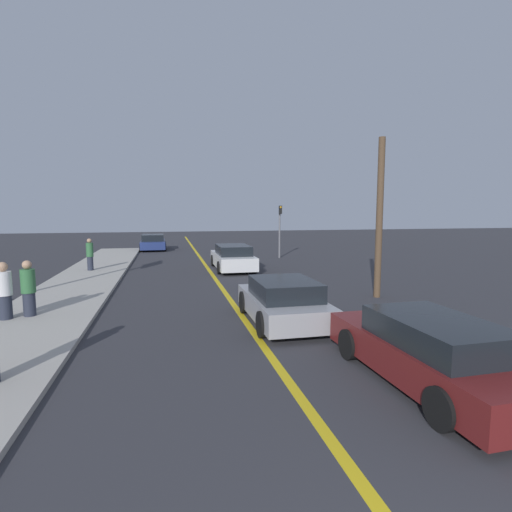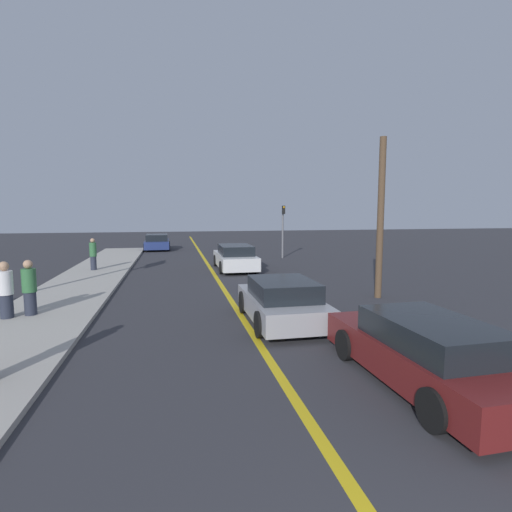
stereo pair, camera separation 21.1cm
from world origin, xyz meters
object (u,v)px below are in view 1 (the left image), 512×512
(car_far_distant, at_px, (233,258))
(car_parked_left_lot, at_px, (153,242))
(traffic_light, at_px, (280,225))
(pedestrian_mid_group, at_px, (4,291))
(pedestrian_far_standing, at_px, (28,289))
(car_near_right_lane, at_px, (429,351))
(utility_pole, at_px, (379,219))
(car_ahead_center, at_px, (283,301))
(pedestrian_by_sign, at_px, (90,254))

(car_far_distant, relative_size, car_parked_left_lot, 1.17)
(car_parked_left_lot, xyz_separation_m, traffic_light, (8.47, -7.41, 1.57))
(pedestrian_mid_group, bearing_deg, pedestrian_far_standing, 23.40)
(car_near_right_lane, bearing_deg, pedestrian_far_standing, 141.89)
(car_near_right_lane, height_order, utility_pole, utility_pole)
(car_ahead_center, distance_m, car_far_distant, 10.46)
(traffic_light, xyz_separation_m, utility_pole, (0.16, -12.49, 0.70))
(car_near_right_lane, height_order, car_ahead_center, car_near_right_lane)
(pedestrian_by_sign, bearing_deg, car_far_distant, -4.00)
(car_ahead_center, bearing_deg, car_parked_left_lot, 101.07)
(car_parked_left_lot, xyz_separation_m, utility_pole, (8.63, -19.90, 2.27))
(car_ahead_center, xyz_separation_m, traffic_light, (4.19, 14.98, 1.56))
(pedestrian_far_standing, relative_size, pedestrian_by_sign, 1.00)
(car_ahead_center, xyz_separation_m, pedestrian_by_sign, (-7.05, 10.97, 0.33))
(car_ahead_center, bearing_deg, car_near_right_lane, -71.88)
(pedestrian_mid_group, xyz_separation_m, traffic_light, (11.86, 13.34, 1.25))
(car_parked_left_lot, height_order, pedestrian_mid_group, pedestrian_mid_group)
(car_ahead_center, xyz_separation_m, car_parked_left_lot, (-4.29, 22.40, -0.01))
(car_parked_left_lot, bearing_deg, car_far_distant, -69.98)
(pedestrian_by_sign, distance_m, traffic_light, 11.99)
(pedestrian_mid_group, bearing_deg, car_far_distant, 47.98)
(pedestrian_by_sign, distance_m, utility_pole, 14.33)
(pedestrian_by_sign, bearing_deg, utility_pole, -36.67)
(utility_pole, bearing_deg, pedestrian_mid_group, -175.98)
(car_parked_left_lot, xyz_separation_m, pedestrian_far_standing, (-2.85, -20.51, 0.32))
(car_ahead_center, relative_size, car_far_distant, 0.85)
(car_ahead_center, distance_m, pedestrian_mid_group, 7.86)
(car_parked_left_lot, bearing_deg, pedestrian_by_sign, -104.42)
(car_ahead_center, relative_size, pedestrian_by_sign, 2.46)
(car_near_right_lane, height_order, pedestrian_mid_group, pedestrian_mid_group)
(car_far_distant, relative_size, pedestrian_mid_group, 2.90)
(pedestrian_mid_group, height_order, pedestrian_by_sign, pedestrian_by_sign)
(car_near_right_lane, bearing_deg, utility_pole, 65.94)
(car_far_distant, height_order, pedestrian_far_standing, pedestrian_far_standing)
(pedestrian_mid_group, bearing_deg, car_parked_left_lot, 80.71)
(car_near_right_lane, bearing_deg, pedestrian_by_sign, 117.27)
(car_near_right_lane, xyz_separation_m, car_ahead_center, (-1.45, 4.48, -0.01))
(car_far_distant, bearing_deg, car_parked_left_lot, 111.10)
(car_ahead_center, bearing_deg, car_far_distant, 88.80)
(car_near_right_lane, relative_size, car_ahead_center, 1.16)
(car_near_right_lane, height_order, car_far_distant, car_far_distant)
(car_far_distant, xyz_separation_m, pedestrian_by_sign, (-7.31, 0.51, 0.29))
(car_ahead_center, distance_m, traffic_light, 15.64)
(car_parked_left_lot, bearing_deg, pedestrian_far_standing, -98.74)
(car_far_distant, bearing_deg, pedestrian_mid_group, -131.78)
(car_far_distant, height_order, traffic_light, traffic_light)
(car_far_distant, distance_m, pedestrian_mid_group, 11.87)
(car_ahead_center, bearing_deg, pedestrian_far_standing, 165.45)
(car_ahead_center, xyz_separation_m, pedestrian_far_standing, (-7.13, 1.88, 0.31))
(pedestrian_by_sign, bearing_deg, traffic_light, 19.66)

